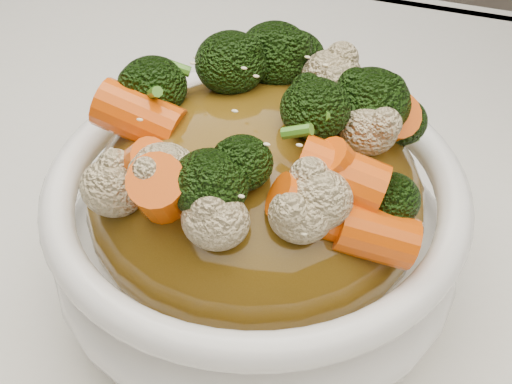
% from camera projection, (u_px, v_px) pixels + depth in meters
% --- Properties ---
extents(tablecloth, '(1.20, 0.80, 0.04)m').
position_uv_depth(tablecloth, '(254.00, 303.00, 0.52)').
color(tablecloth, white).
rests_on(tablecloth, dining_table).
extents(bowl, '(0.31, 0.31, 0.10)m').
position_uv_depth(bowl, '(256.00, 237.00, 0.47)').
color(bowl, white).
rests_on(bowl, tablecloth).
extents(sauce_base, '(0.24, 0.24, 0.11)m').
position_uv_depth(sauce_base, '(256.00, 196.00, 0.45)').
color(sauce_base, '#5D400F').
rests_on(sauce_base, bowl).
extents(carrots, '(0.24, 0.24, 0.06)m').
position_uv_depth(carrots, '(256.00, 96.00, 0.40)').
color(carrots, '#ED5607').
rests_on(carrots, sauce_base).
extents(broccoli, '(0.24, 0.24, 0.05)m').
position_uv_depth(broccoli, '(256.00, 98.00, 0.40)').
color(broccoli, black).
rests_on(broccoli, sauce_base).
extents(cauliflower, '(0.24, 0.24, 0.04)m').
position_uv_depth(cauliflower, '(256.00, 102.00, 0.40)').
color(cauliflower, beige).
rests_on(cauliflower, sauce_base).
extents(scallions, '(0.18, 0.18, 0.02)m').
position_uv_depth(scallions, '(256.00, 95.00, 0.40)').
color(scallions, '#478A20').
rests_on(scallions, sauce_base).
extents(sesame_seeds, '(0.22, 0.22, 0.01)m').
position_uv_depth(sesame_seeds, '(256.00, 95.00, 0.40)').
color(sesame_seeds, beige).
rests_on(sesame_seeds, sauce_base).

